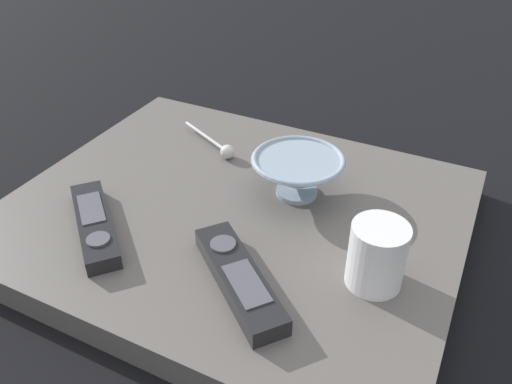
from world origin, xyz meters
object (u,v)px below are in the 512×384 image
teaspoon (222,148)px  cereal_bowl (298,173)px  tv_remote_near (95,224)px  coffee_mug (377,255)px  tv_remote_far (239,278)px

teaspoon → cereal_bowl: bearing=162.1°
tv_remote_near → cereal_bowl: bearing=-136.1°
teaspoon → coffee_mug: bearing=149.9°
tv_remote_near → tv_remote_far: 0.23m
tv_remote_near → teaspoon: bearing=-102.1°
coffee_mug → tv_remote_far: bearing=28.9°
cereal_bowl → tv_remote_near: size_ratio=0.85×
teaspoon → tv_remote_near: size_ratio=0.80×
cereal_bowl → coffee_mug: 0.21m
tv_remote_far → teaspoon: bearing=-56.8°
cereal_bowl → tv_remote_near: cereal_bowl is taller
coffee_mug → tv_remote_near: size_ratio=0.51×
tv_remote_far → tv_remote_near: bearing=-1.2°
cereal_bowl → teaspoon: (0.16, -0.05, -0.02)m
cereal_bowl → tv_remote_far: (-0.01, 0.21, -0.02)m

